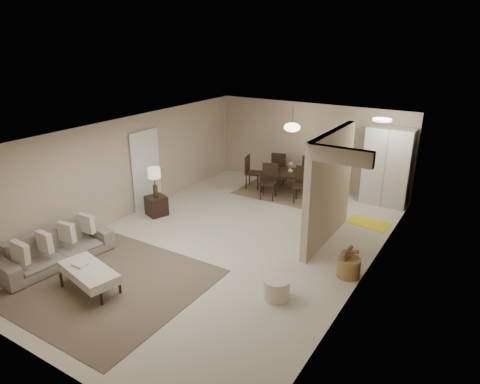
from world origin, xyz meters
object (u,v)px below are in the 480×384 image
Objects in this scene: pantry_cabinet at (387,167)px; side_table at (156,206)px; sofa at (55,249)px; wicker_basket at (349,267)px; dining_table at (290,182)px; round_pouf at (277,289)px; ottoman_bench at (89,273)px.

pantry_cabinet reaches higher than side_table.
sofa reaches higher than wicker_basket.
side_table is 0.30× the size of dining_table.
sofa is 4.70× the size of round_pouf.
side_table reaches higher than ottoman_bench.
ottoman_bench is (1.38, -0.30, 0.04)m from sofa.
round_pouf is (-0.44, -5.52, -0.86)m from pantry_cabinet.
ottoman_bench is 3.37m from round_pouf.
sofa reaches higher than side_table.
ottoman_bench is at bearing -96.30° from sofa.
pantry_cabinet is at bearing 95.51° from wicker_basket.
side_table is at bearing -137.22° from dining_table.
wicker_basket is (0.40, -4.15, -0.86)m from pantry_cabinet.
ottoman_bench is 3.11× the size of wicker_basket.
sofa is 1.34× the size of dining_table.
sofa is at bearing -179.47° from ottoman_bench.
side_table is 1.06× the size of round_pouf.
pantry_cabinet reaches higher than sofa.
wicker_basket is at bearing -3.33° from side_table.
wicker_basket is (5.20, 2.64, -0.14)m from sofa.
wicker_basket is at bearing -57.14° from sofa.
dining_table is at bearing -13.35° from sofa.
wicker_basket is 0.26× the size of dining_table.
round_pouf is at bearing -81.34° from dining_table.
sofa is 5.83m from wicker_basket.
wicker_basket is at bearing 50.37° from ottoman_bench.
sofa is 2.94m from side_table.
pantry_cabinet is 4.40× the size of round_pouf.
dining_table reaches higher than round_pouf.
ottoman_bench is at bearing -115.75° from pantry_cabinet.
sofa is 5.10× the size of wicker_basket.
dining_table is at bearing 57.29° from side_table.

